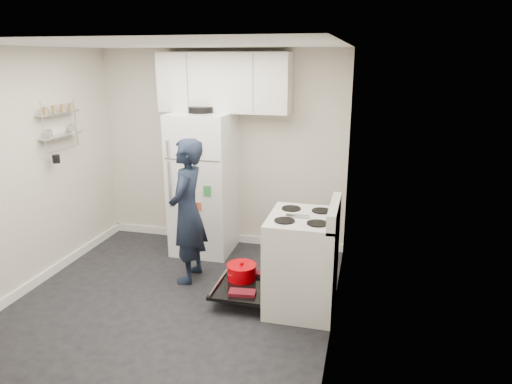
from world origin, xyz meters
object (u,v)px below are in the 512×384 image
(open_oven_door, at_px, (243,278))
(refrigerator, at_px, (203,183))
(person, at_px, (187,211))
(electric_range, at_px, (301,263))

(open_oven_door, relative_size, refrigerator, 0.38)
(open_oven_door, xyz_separation_m, person, (-0.68, 0.23, 0.60))
(electric_range, height_order, refrigerator, refrigerator)
(electric_range, xyz_separation_m, refrigerator, (-1.40, 1.10, 0.42))
(electric_range, height_order, open_oven_door, electric_range)
(refrigerator, xyz_separation_m, person, (0.12, -0.81, -0.09))
(person, bearing_deg, electric_range, 74.70)
(person, bearing_deg, refrigerator, -174.55)
(open_oven_door, bearing_deg, refrigerator, 127.16)
(electric_range, relative_size, open_oven_door, 1.57)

